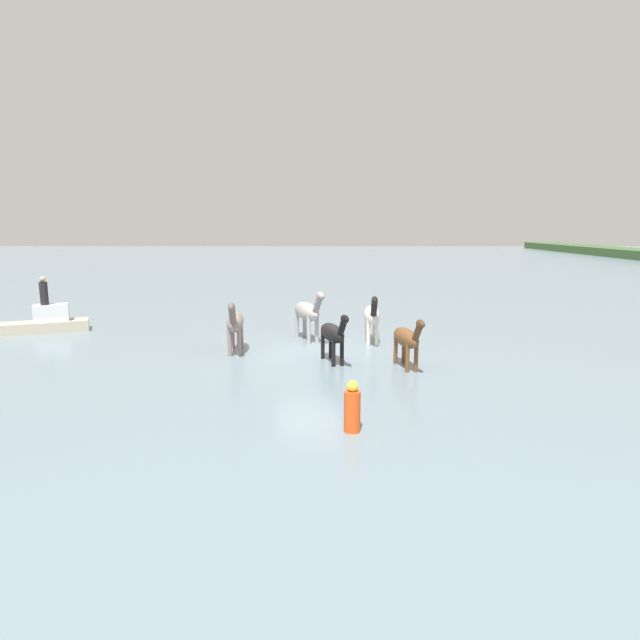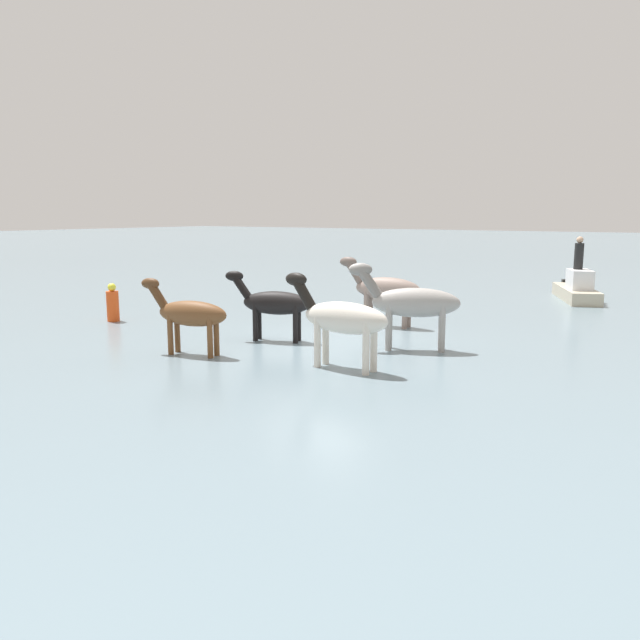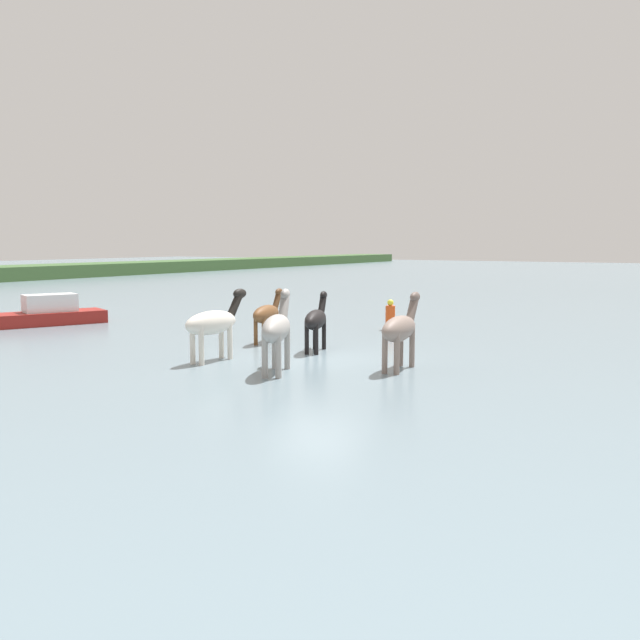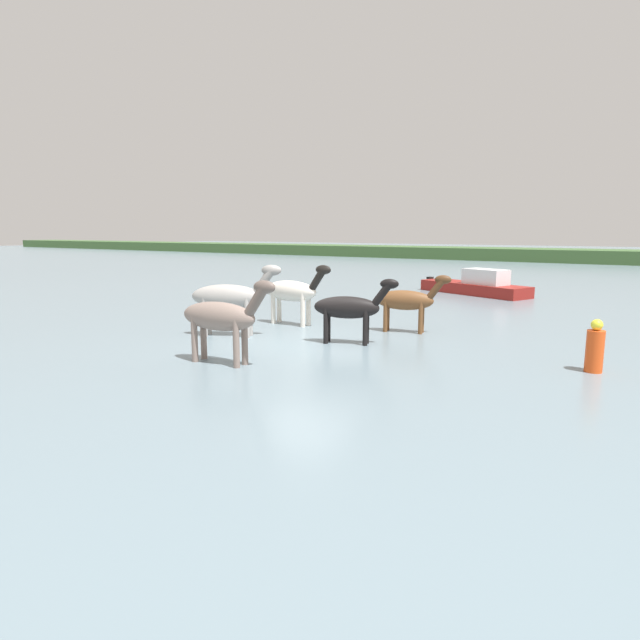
{
  "view_description": "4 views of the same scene",
  "coord_description": "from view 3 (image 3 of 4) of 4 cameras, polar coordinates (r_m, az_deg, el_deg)",
  "views": [
    {
      "loc": [
        17.56,
        0.44,
        4.38
      ],
      "look_at": [
        -0.98,
        0.25,
        1.04
      ],
      "focal_mm": 29.34,
      "sensor_mm": 36.0,
      "label": 1
    },
    {
      "loc": [
        -8.42,
        12.98,
        3.2
      ],
      "look_at": [
        -0.18,
        0.45,
        0.62
      ],
      "focal_mm": 35.02,
      "sensor_mm": 36.0,
      "label": 2
    },
    {
      "loc": [
        -16.02,
        -9.99,
        3.28
      ],
      "look_at": [
        -0.56,
        -0.44,
        1.18
      ],
      "focal_mm": 37.96,
      "sensor_mm": 36.0,
      "label": 3
    },
    {
      "loc": [
        7.79,
        -11.27,
        2.98
      ],
      "look_at": [
        0.57,
        0.01,
        0.69
      ],
      "focal_mm": 29.51,
      "sensor_mm": 36.0,
      "label": 4
    }
  ],
  "objects": [
    {
      "name": "horse_chestnut_trailing",
      "position": [
        20.28,
        -0.33,
        0.03
      ],
      "size": [
        2.23,
        1.07,
        1.75
      ],
      "rotation": [
        0.0,
        0.0,
        0.33
      ],
      "color": "black",
      "rests_on": "ground_plane"
    },
    {
      "name": "boat_dinghy_port",
      "position": [
        28.97,
        -22.79,
        0.22
      ],
      "size": [
        5.59,
        3.49,
        1.36
      ],
      "rotation": [
        0.0,
        0.0,
        5.89
      ],
      "color": "maroon",
      "rests_on": "ground_plane"
    },
    {
      "name": "horse_lead",
      "position": [
        22.08,
        -4.48,
        0.51
      ],
      "size": [
        2.23,
        0.87,
        1.72
      ],
      "rotation": [
        0.0,
        0.0,
        0.22
      ],
      "color": "brown",
      "rests_on": "ground_plane"
    },
    {
      "name": "ground_plane",
      "position": [
        19.16,
        -0.25,
        -3.26
      ],
      "size": [
        200.6,
        200.6,
        0.0
      ],
      "primitive_type": "plane",
      "color": "slate"
    },
    {
      "name": "horse_pinto_flank",
      "position": [
        16.98,
        -3.65,
        -0.71
      ],
      "size": [
        2.55,
        1.46,
        2.04
      ],
      "rotation": [
        0.0,
        0.0,
        0.43
      ],
      "color": "#9E9993",
      "rests_on": "ground_plane"
    },
    {
      "name": "buoy_channel_marker",
      "position": [
        25.53,
        5.94,
        0.33
      ],
      "size": [
        0.36,
        0.36,
        1.14
      ],
      "color": "#E54C19",
      "rests_on": "ground_plane"
    },
    {
      "name": "horse_dark_mare",
      "position": [
        17.47,
        6.78,
        -0.72
      ],
      "size": [
        2.51,
        0.75,
        1.94
      ],
      "rotation": [
        0.0,
        0.0,
        0.09
      ],
      "color": "gray",
      "rests_on": "ground_plane"
    },
    {
      "name": "horse_dun_straggler",
      "position": [
        18.82,
        -8.97,
        -0.23
      ],
      "size": [
        2.49,
        0.6,
        1.94
      ],
      "rotation": [
        0.0,
        0.0,
        -0.01
      ],
      "color": "silver",
      "rests_on": "ground_plane"
    }
  ]
}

